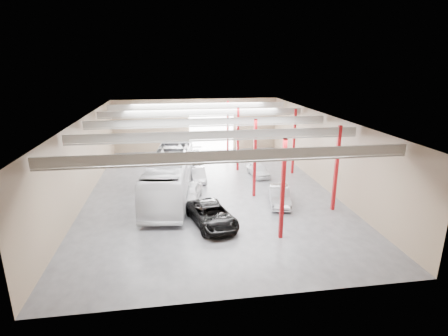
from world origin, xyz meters
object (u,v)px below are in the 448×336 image
object	(u,v)px
car_row_b	(198,174)
car_right_far	(258,170)
black_sedan	(212,215)
car_right_near	(279,195)
car_row_a	(190,192)
car_row_c	(194,158)
coach_bus	(170,175)

from	to	relation	value
car_row_b	car_right_far	xyz separation A→B (m)	(6.45, 0.49, 0.02)
black_sedan	car_right_near	world-z (taller)	black_sedan
car_row_a	car_row_b	distance (m)	5.32
car_row_a	car_row_c	world-z (taller)	car_row_c
coach_bus	car_row_a	size ratio (longest dim) A/B	3.27
car_row_a	black_sedan	bearing A→B (deg)	-60.10
coach_bus	car_row_c	size ratio (longest dim) A/B	2.55
black_sedan	car_row_a	world-z (taller)	black_sedan
car_row_b	coach_bus	bearing A→B (deg)	-126.59
coach_bus	car_right_far	xyz separation A→B (m)	(9.21, 4.45, -1.29)
coach_bus	car_right_far	world-z (taller)	coach_bus
coach_bus	car_row_b	bearing A→B (deg)	61.99
car_right_far	car_row_c	bearing A→B (deg)	133.76
coach_bus	car_right_near	world-z (taller)	coach_bus
car_row_a	car_row_c	bearing A→B (deg)	99.85
car_right_near	car_right_far	bearing A→B (deg)	100.55
car_right_near	car_row_a	bearing A→B (deg)	175.92
car_right_near	black_sedan	bearing A→B (deg)	-141.73
coach_bus	black_sedan	world-z (taller)	coach_bus
coach_bus	car_row_b	xyz separation A→B (m)	(2.76, 3.96, -1.31)
car_row_c	car_right_near	distance (m)	14.64
car_row_b	car_right_near	xyz separation A→B (m)	(6.37, -7.24, 0.10)
car_row_a	car_right_near	world-z (taller)	car_right_near
car_row_c	car_right_far	distance (m)	8.46
black_sedan	car_row_c	size ratio (longest dim) A/B	1.03
car_row_c	car_right_far	bearing A→B (deg)	-35.57
coach_bus	black_sedan	distance (m)	7.19
coach_bus	car_row_a	xyz separation A→B (m)	(1.63, -1.24, -1.23)
car_row_a	car_right_far	xyz separation A→B (m)	(7.58, 5.69, -0.06)
car_right_near	car_row_c	bearing A→B (deg)	127.05
coach_bus	car_row_b	size ratio (longest dim) A/B	3.52
coach_bus	car_right_near	bearing A→B (deg)	-12.91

